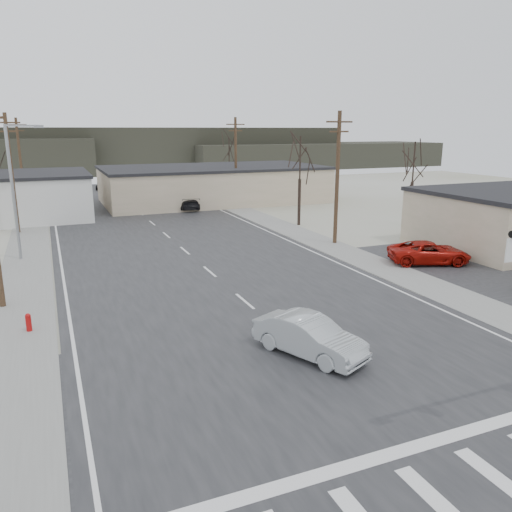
{
  "coord_description": "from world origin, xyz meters",
  "views": [
    {
      "loc": [
        -8.89,
        -14.73,
        8.68
      ],
      "look_at": [
        0.32,
        7.26,
        2.6
      ],
      "focal_mm": 35.0,
      "sensor_mm": 36.0,
      "label": 1
    }
  ],
  "objects_px": {
    "sedan_crossing": "(309,336)",
    "car_far_b": "(104,184)",
    "car_parked_dark_a": "(466,240)",
    "car_far_a": "(187,202)",
    "fire_hydrant": "(29,322)",
    "car_parked_red": "(429,253)"
  },
  "relations": [
    {
      "from": "sedan_crossing",
      "to": "car_far_b",
      "type": "distance_m",
      "value": 61.12
    },
    {
      "from": "sedan_crossing",
      "to": "car_parked_dark_a",
      "type": "distance_m",
      "value": 22.79
    },
    {
      "from": "sedan_crossing",
      "to": "car_far_a",
      "type": "distance_m",
      "value": 38.06
    },
    {
      "from": "car_far_a",
      "to": "car_parked_dark_a",
      "type": "distance_m",
      "value": 29.77
    },
    {
      "from": "fire_hydrant",
      "to": "car_parked_dark_a",
      "type": "bearing_deg",
      "value": 9.08
    },
    {
      "from": "sedan_crossing",
      "to": "fire_hydrant",
      "type": "bearing_deg",
      "value": 121.85
    },
    {
      "from": "fire_hydrant",
      "to": "sedan_crossing",
      "type": "bearing_deg",
      "value": -33.82
    },
    {
      "from": "car_far_b",
      "to": "car_parked_dark_a",
      "type": "height_order",
      "value": "car_far_b"
    },
    {
      "from": "fire_hydrant",
      "to": "car_parked_red",
      "type": "height_order",
      "value": "car_parked_red"
    },
    {
      "from": "fire_hydrant",
      "to": "sedan_crossing",
      "type": "xyz_separation_m",
      "value": [
        10.22,
        -6.85,
        0.37
      ]
    },
    {
      "from": "sedan_crossing",
      "to": "car_parked_red",
      "type": "relative_size",
      "value": 0.89
    },
    {
      "from": "car_far_b",
      "to": "car_parked_red",
      "type": "bearing_deg",
      "value": -56.54
    },
    {
      "from": "car_parked_red",
      "to": "car_far_b",
      "type": "bearing_deg",
      "value": 37.35
    },
    {
      "from": "car_far_a",
      "to": "car_parked_red",
      "type": "xyz_separation_m",
      "value": [
        8.74,
        -28.53,
        -0.05
      ]
    },
    {
      "from": "sedan_crossing",
      "to": "car_far_b",
      "type": "relative_size",
      "value": 1.11
    },
    {
      "from": "car_far_a",
      "to": "car_parked_dark_a",
      "type": "xyz_separation_m",
      "value": [
        14.34,
        -26.08,
        -0.15
      ]
    },
    {
      "from": "car_far_a",
      "to": "car_far_b",
      "type": "distance_m",
      "value": 24.27
    },
    {
      "from": "sedan_crossing",
      "to": "car_far_b",
      "type": "xyz_separation_m",
      "value": [
        -1.12,
        61.11,
        -0.05
      ]
    },
    {
      "from": "car_far_b",
      "to": "car_far_a",
      "type": "bearing_deg",
      "value": -57.51
    },
    {
      "from": "fire_hydrant",
      "to": "car_far_b",
      "type": "bearing_deg",
      "value": 80.49
    },
    {
      "from": "car_far_a",
      "to": "car_far_b",
      "type": "bearing_deg",
      "value": -69.36
    },
    {
      "from": "car_parked_red",
      "to": "sedan_crossing",
      "type": "bearing_deg",
      "value": 144.32
    }
  ]
}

